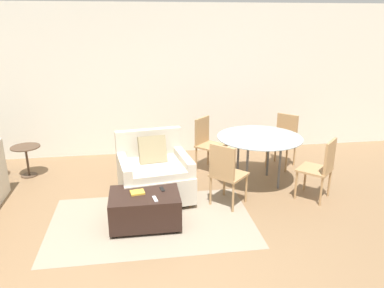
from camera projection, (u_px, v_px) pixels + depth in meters
The scene contains 14 objects.
ground_plane at pixel (152, 268), 3.89m from camera, with size 20.00×20.00×0.00m, color brown.
wall_back at pixel (140, 82), 6.87m from camera, with size 12.00×0.06×2.75m.
area_rug at pixel (152, 222), 4.78m from camera, with size 2.57×1.60×0.01m.
armchair at pixel (154, 174), 5.33m from camera, with size 1.09×1.06×0.93m.
ottoman at pixel (145, 208), 4.65m from camera, with size 0.86×0.61×0.42m.
book_stack at pixel (137, 192), 4.60m from camera, with size 0.19×0.16×0.02m.
tv_remote_primary at pixel (155, 199), 4.45m from camera, with size 0.07×0.16×0.01m.
tv_remote_secondary at pixel (162, 189), 4.71m from camera, with size 0.06×0.14×0.01m.
side_table at pixel (26, 155), 6.08m from camera, with size 0.46×0.46×0.51m.
dining_table at pixel (259, 141), 5.72m from camera, with size 1.30×1.30×0.76m.
dining_chair_near_left at pixel (226, 171), 5.03m from camera, with size 0.59×0.59×0.90m.
dining_chair_near_right at pixel (321, 165), 5.23m from camera, with size 0.59×0.59×0.90m.
dining_chair_far_left at pixel (207, 140), 6.32m from camera, with size 0.59×0.59×0.90m.
dining_chair_far_right at pixel (284, 137), 6.51m from camera, with size 0.59×0.59×0.90m.
Camera 1 is at (-0.07, -3.31, 2.45)m, focal length 35.00 mm.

